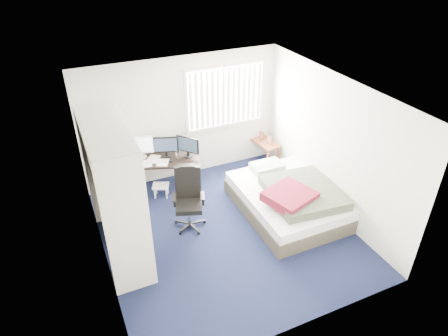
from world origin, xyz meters
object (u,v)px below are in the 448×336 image
at_px(office_chair, 189,203).
at_px(nightstand, 264,144).
at_px(desk, 164,156).
at_px(bed, 289,199).

relative_size(office_chair, nightstand, 1.46).
bearing_deg(desk, bed, -43.49).
height_order(nightstand, bed, bed).
distance_m(desk, nightstand, 2.29).
xyz_separation_m(desk, office_chair, (0.03, -1.27, -0.27)).
distance_m(office_chair, bed, 1.81).
relative_size(office_chair, bed, 0.54).
height_order(office_chair, bed, office_chair).
bearing_deg(bed, desk, 136.51).
bearing_deg(nightstand, desk, -177.61).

